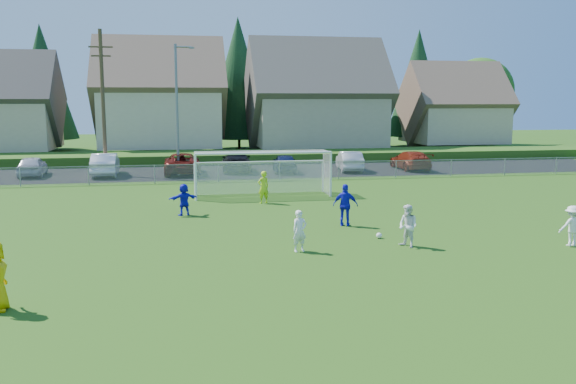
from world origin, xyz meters
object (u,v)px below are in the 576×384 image
player_blue_b (184,200)px  car_a (32,166)px  car_f (349,161)px  player_white_c (572,226)px  player_white_b (408,226)px  goalkeeper (263,187)px  car_d (237,161)px  car_g (411,160)px  soccer_ball (379,235)px  soccer_goal (262,166)px  car_b (105,164)px  player_white_a (300,231)px  car_c (182,163)px  car_e (285,163)px  player_blue_a (345,205)px

player_blue_b → car_a: (-10.16, 16.53, -0.04)m
car_f → player_white_c: bearing=100.9°
player_white_b → goalkeeper: size_ratio=0.93×
car_d → car_g: (13.09, -1.18, -0.03)m
soccer_ball → soccer_goal: size_ratio=0.03×
player_white_b → car_g: bearing=130.8°
car_b → car_f: (17.55, -0.20, -0.06)m
car_b → soccer_goal: size_ratio=0.64×
player_white_a → car_d: 24.34m
player_white_a → car_f: (8.48, 23.20, -0.01)m
car_d → soccer_goal: 11.69m
car_a → car_b: 5.01m
car_c → soccer_goal: 11.69m
goalkeeper → car_a: bearing=-63.5°
player_white_a → car_b: 25.09m
car_e → car_g: bearing=-174.1°
player_white_c → player_blue_b: size_ratio=1.01×
player_white_c → player_blue_a: 8.65m
player_blue_a → player_white_b: bearing=126.8°
car_g → soccer_goal: size_ratio=0.65×
player_white_b → car_d: size_ratio=0.30×
player_white_a → player_white_c: player_white_c is taller
soccer_ball → soccer_goal: (-2.97, 11.24, 1.52)m
car_e → player_white_c: bearing=110.2°
player_blue_a → car_e: size_ratio=0.45×
soccer_ball → car_g: 23.85m
car_g → soccer_ball: bearing=66.4°
car_a → player_blue_b: bearing=118.3°
player_blue_b → car_g: player_blue_b is taller
car_a → car_b: size_ratio=0.86×
goalkeeper → car_b: (-9.24, 13.25, -0.05)m
player_blue_b → car_c: car_c is taller
soccer_goal → soccer_ball: bearing=-75.2°
player_white_c → car_f: 24.20m
player_blue_a → soccer_goal: soccer_goal is taller
car_d → car_a: bearing=5.1°
player_blue_a → car_c: size_ratio=0.33×
car_b → car_e: (12.64, -0.30, -0.11)m
goalkeeper → car_g: bearing=-154.2°
player_white_a → car_c: 23.86m
soccer_ball → player_blue_a: 2.70m
player_white_c → car_d: size_ratio=0.29×
car_b → soccer_goal: bearing=129.9°
soccer_goal → player_white_b: bearing=-74.6°
player_blue_a → car_b: 22.76m
car_g → car_d: bearing=-4.3°
player_white_c → car_c: size_ratio=0.27×
soccer_goal → car_e: bearing=73.3°
player_blue_b → car_c: 16.00m
car_a → car_c: size_ratio=0.76×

